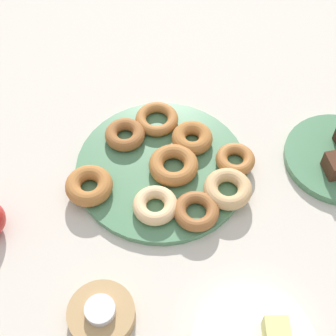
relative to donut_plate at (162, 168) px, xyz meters
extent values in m
plane|color=beige|center=(0.00, 0.00, -0.01)|extent=(2.40, 2.40, 0.00)
cylinder|color=#4C7F56|center=(0.00, 0.00, 0.00)|extent=(0.33, 0.33, 0.01)
torus|color=#EABC84|center=(0.05, 0.08, 0.02)|extent=(0.11, 0.11, 0.03)
torus|color=#AD6B33|center=(-0.08, -0.03, 0.02)|extent=(0.11, 0.11, 0.03)
torus|color=#AD6B33|center=(0.14, -0.01, 0.02)|extent=(0.12, 0.12, 0.03)
torus|color=#995B2D|center=(0.04, -0.09, 0.02)|extent=(0.11, 0.11, 0.03)
torus|color=tan|center=(-0.09, 0.11, 0.02)|extent=(0.10, 0.10, 0.03)
torus|color=#AD6B33|center=(-0.13, 0.05, 0.02)|extent=(0.11, 0.11, 0.02)
torus|color=#AD6B33|center=(-0.02, 0.02, 0.02)|extent=(0.13, 0.13, 0.03)
torus|color=#AD6B33|center=(-0.04, -0.10, 0.02)|extent=(0.09, 0.09, 0.02)
torus|color=#995B2D|center=(-0.01, 0.13, 0.02)|extent=(0.11, 0.11, 0.02)
cylinder|color=tan|center=(0.21, 0.23, 0.01)|extent=(0.11, 0.11, 0.03)
cylinder|color=silver|center=(0.21, 0.23, 0.03)|extent=(0.05, 0.05, 0.01)
cube|color=#DBD67A|center=(-0.02, 0.37, 0.04)|extent=(0.05, 0.05, 0.04)
camera|label=1|loc=(0.23, 0.52, 0.79)|focal=53.26mm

